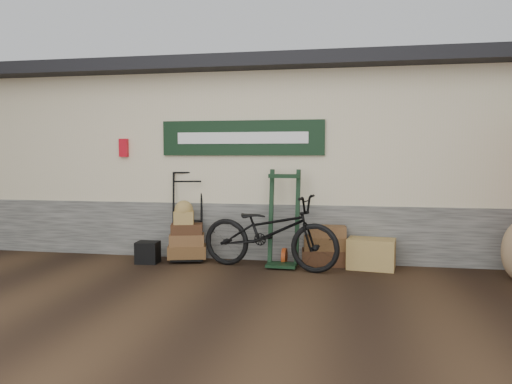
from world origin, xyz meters
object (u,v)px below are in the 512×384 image
at_px(green_barrow, 284,218).
at_px(black_trunk, 148,252).
at_px(wicker_hamper, 371,254).
at_px(bicycle, 270,228).
at_px(suitcase_stack, 325,245).
at_px(porter_trolley, 187,215).

xyz_separation_m(green_barrow, black_trunk, (-2.11, -0.16, -0.56)).
relative_size(wicker_hamper, bicycle, 0.32).
bearing_deg(green_barrow, suitcase_stack, 22.74).
distance_m(wicker_hamper, bicycle, 1.56).
bearing_deg(porter_trolley, green_barrow, -22.67).
height_order(green_barrow, bicycle, green_barrow).
bearing_deg(black_trunk, bicycle, -0.88).
bearing_deg(bicycle, porter_trolley, 85.36).
height_order(porter_trolley, bicycle, porter_trolley).
height_order(porter_trolley, suitcase_stack, porter_trolley).
bearing_deg(green_barrow, black_trunk, -172.95).
bearing_deg(wicker_hamper, porter_trolley, 177.72).
height_order(suitcase_stack, black_trunk, suitcase_stack).
distance_m(porter_trolley, wicker_hamper, 2.92).
distance_m(porter_trolley, green_barrow, 1.59).
bearing_deg(suitcase_stack, porter_trolley, -179.42).
bearing_deg(green_barrow, wicker_hamper, 6.44).
height_order(suitcase_stack, wicker_hamper, suitcase_stack).
relative_size(green_barrow, suitcase_stack, 2.10).
xyz_separation_m(suitcase_stack, wicker_hamper, (0.69, -0.14, -0.08)).
xyz_separation_m(wicker_hamper, bicycle, (-1.48, -0.28, 0.39)).
relative_size(green_barrow, bicycle, 0.69).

